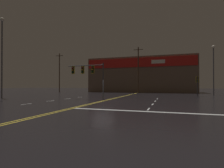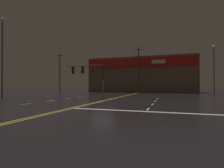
{
  "view_description": "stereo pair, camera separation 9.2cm",
  "coord_description": "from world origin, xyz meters",
  "px_view_note": "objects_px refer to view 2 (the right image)",
  "views": [
    {
      "loc": [
        7.26,
        -18.86,
        1.79
      ],
      "look_at": [
        0.0,
        3.48,
        2.0
      ],
      "focal_mm": 28.0,
      "sensor_mm": 36.0,
      "label": 1
    },
    {
      "loc": [
        7.34,
        -18.83,
        1.79
      ],
      "look_at": [
        0.0,
        3.48,
        2.0
      ],
      "focal_mm": 28.0,
      "sensor_mm": 36.0,
      "label": 2
    }
  ],
  "objects_px": {
    "traffic_signal_median": "(87,72)",
    "streetlight_near_left": "(2,48)",
    "traffic_signal_corner_northeast": "(198,82)",
    "streetlight_median_approach": "(214,63)"
  },
  "relations": [
    {
      "from": "streetlight_median_approach",
      "to": "streetlight_near_left",
      "type": "bearing_deg",
      "value": -149.56
    },
    {
      "from": "traffic_signal_corner_northeast",
      "to": "streetlight_near_left",
      "type": "relative_size",
      "value": 0.29
    },
    {
      "from": "traffic_signal_corner_northeast",
      "to": "streetlight_near_left",
      "type": "xyz_separation_m",
      "value": [
        -27.03,
        -13.0,
        4.7
      ]
    },
    {
      "from": "traffic_signal_median",
      "to": "streetlight_near_left",
      "type": "relative_size",
      "value": 0.43
    },
    {
      "from": "traffic_signal_corner_northeast",
      "to": "streetlight_near_left",
      "type": "bearing_deg",
      "value": -154.32
    },
    {
      "from": "traffic_signal_median",
      "to": "traffic_signal_corner_northeast",
      "type": "relative_size",
      "value": 1.5
    },
    {
      "from": "traffic_signal_median",
      "to": "streetlight_near_left",
      "type": "xyz_separation_m",
      "value": [
        -12.65,
        -1.38,
        3.57
      ]
    },
    {
      "from": "traffic_signal_corner_northeast",
      "to": "streetlight_median_approach",
      "type": "height_order",
      "value": "streetlight_median_approach"
    },
    {
      "from": "traffic_signal_corner_northeast",
      "to": "streetlight_near_left",
      "type": "distance_m",
      "value": 30.36
    },
    {
      "from": "traffic_signal_median",
      "to": "streetlight_near_left",
      "type": "distance_m",
      "value": 13.21
    }
  ]
}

